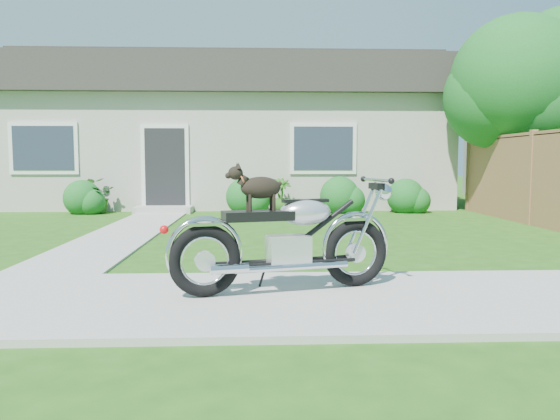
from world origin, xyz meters
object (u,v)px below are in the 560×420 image
object	(u,v)px
house	(230,132)
motorcycle_with_dog	(287,237)
tree_near	(523,87)
potted_plant_left	(96,196)
fence	(532,178)
potted_plant_right	(281,195)

from	to	relation	value
house	motorcycle_with_dog	xyz separation A→B (m)	(1.12, -11.78, -1.60)
tree_near	potted_plant_left	xyz separation A→B (m)	(-10.11, 0.85, -2.57)
fence	potted_plant_left	size ratio (longest dim) A/B	7.80
potted_plant_right	motorcycle_with_dog	size ratio (longest dim) A/B	0.39
fence	potted_plant_left	distance (m)	9.83
fence	potted_plant_right	xyz separation A→B (m)	(-4.89, 2.80, -0.51)
potted_plant_left	potted_plant_right	bearing A→B (deg)	0.00
tree_near	motorcycle_with_dog	distance (m)	9.82
fence	motorcycle_with_dog	world-z (taller)	fence
house	tree_near	distance (m)	8.26
house	fence	distance (m)	8.96
fence	tree_near	bearing A→B (deg)	70.19
motorcycle_with_dog	potted_plant_left	bearing A→B (deg)	102.18
tree_near	motorcycle_with_dog	xyz separation A→B (m)	(-5.89, -7.48, -2.43)
potted_plant_right	motorcycle_with_dog	xyz separation A→B (m)	(-0.29, -8.33, 0.13)
fence	motorcycle_with_dog	bearing A→B (deg)	-133.13
tree_near	motorcycle_with_dog	world-z (taller)	tree_near
fence	potted_plant_left	bearing A→B (deg)	163.43
potted_plant_left	potted_plant_right	size ratio (longest dim) A/B	0.99
tree_near	house	bearing A→B (deg)	148.47
house	tree_near	xyz separation A→B (m)	(7.00, -4.30, 0.83)
tree_near	potted_plant_right	bearing A→B (deg)	171.33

